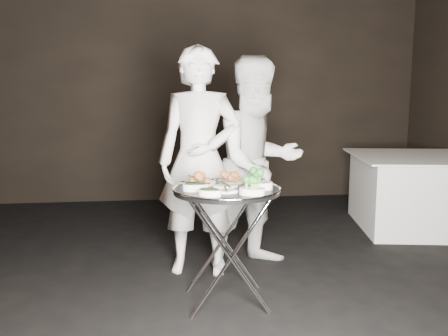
{
  "coord_description": "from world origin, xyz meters",
  "views": [
    {
      "loc": [
        -0.6,
        -3.15,
        1.47
      ],
      "look_at": [
        -0.18,
        0.18,
        0.95
      ],
      "focal_mm": 38.0,
      "sensor_mm": 36.0,
      "label": 1
    }
  ],
  "objects": [
    {
      "name": "floor",
      "position": [
        0.0,
        0.0,
        -0.03
      ],
      "size": [
        6.0,
        7.0,
        0.05
      ],
      "primitive_type": "cube",
      "color": "black",
      "rests_on": "ground"
    },
    {
      "name": "serving_utensils",
      "position": [
        -0.17,
        0.1,
        0.88
      ],
      "size": [
        0.59,
        0.45,
        0.01
      ],
      "color": "silver",
      "rests_on": "serving_tray"
    },
    {
      "name": "broccoli_bowl_b",
      "position": [
        -0.05,
        -0.2,
        0.86
      ],
      "size": [
        0.2,
        0.18,
        0.07
      ],
      "rotation": [
        0.0,
        0.0,
        -0.39
      ],
      "color": "white",
      "rests_on": "serving_tray"
    },
    {
      "name": "serving_tray",
      "position": [
        -0.18,
        0.03,
        0.82
      ],
      "size": [
        0.75,
        0.75,
        0.04
      ],
      "color": "black",
      "rests_on": "tray_stand"
    },
    {
      "name": "tray_stand",
      "position": [
        -0.18,
        0.03,
        0.46
      ],
      "size": [
        0.55,
        0.47,
        0.81
      ],
      "rotation": [
        0.0,
        0.0,
        -0.14
      ],
      "color": "silver",
      "rests_on": "floor"
    },
    {
      "name": "spinach_bowl_b",
      "position": [
        -0.32,
        -0.2,
        0.86
      ],
      "size": [
        0.18,
        0.15,
        0.06
      ],
      "rotation": [
        0.0,
        0.0,
        -0.42
      ],
      "color": "white",
      "rests_on": "serving_tray"
    },
    {
      "name": "waiter_right",
      "position": [
        0.18,
        0.76,
        0.9
      ],
      "size": [
        1.06,
        0.95,
        1.79
      ],
      "primitive_type": "imported",
      "rotation": [
        0.0,
        0.0,
        0.38
      ],
      "color": "silver",
      "rests_on": "floor"
    },
    {
      "name": "potato_plate_b",
      "position": [
        -0.12,
        0.24,
        0.86
      ],
      "size": [
        0.19,
        0.19,
        0.07
      ],
      "rotation": [
        0.0,
        0.0,
        0.11
      ],
      "color": "beige",
      "rests_on": "serving_tray"
    },
    {
      "name": "broccoli_bowl_a",
      "position": [
        0.03,
        -0.02,
        0.87
      ],
      "size": [
        0.22,
        0.18,
        0.08
      ],
      "rotation": [
        0.0,
        0.0,
        -0.19
      ],
      "color": "white",
      "rests_on": "serving_tray"
    },
    {
      "name": "spinach_bowl_a",
      "position": [
        -0.4,
        -0.02,
        0.86
      ],
      "size": [
        0.19,
        0.14,
        0.07
      ],
      "rotation": [
        0.0,
        0.0,
        -0.15
      ],
      "color": "white",
      "rests_on": "serving_tray"
    },
    {
      "name": "wall_back",
      "position": [
        0.0,
        3.52,
        1.5
      ],
      "size": [
        6.0,
        0.05,
        3.0
      ],
      "primitive_type": "cube",
      "color": "black",
      "rests_on": "floor"
    },
    {
      "name": "dining_table",
      "position": [
        2.19,
        1.68,
        0.41
      ],
      "size": [
        1.42,
        1.42,
        0.81
      ],
      "rotation": [
        0.0,
        0.0,
        -0.18
      ],
      "color": "white",
      "rests_on": "floor"
    },
    {
      "name": "waiter_left",
      "position": [
        -0.32,
        0.68,
        0.93
      ],
      "size": [
        0.75,
        0.57,
        1.87
      ],
      "primitive_type": "imported",
      "rotation": [
        0.0,
        0.0,
        -0.19
      ],
      "color": "silver",
      "rests_on": "floor"
    },
    {
      "name": "asparagus_plate_a",
      "position": [
        -0.19,
        0.05,
        0.85
      ],
      "size": [
        0.2,
        0.13,
        0.04
      ],
      "rotation": [
        0.0,
        0.0,
        0.17
      ],
      "color": "white",
      "rests_on": "serving_tray"
    },
    {
      "name": "potato_plate_a",
      "position": [
        -0.35,
        0.19,
        0.87
      ],
      "size": [
        0.22,
        0.22,
        0.08
      ],
      "rotation": [
        0.0,
        0.0,
        -0.28
      ],
      "color": "beige",
      "rests_on": "serving_tray"
    },
    {
      "name": "asparagus_plate_b",
      "position": [
        -0.21,
        -0.11,
        0.84
      ],
      "size": [
        0.16,
        0.1,
        0.03
      ],
      "rotation": [
        0.0,
        0.0,
        -0.05
      ],
      "color": "white",
      "rests_on": "serving_tray"
    },
    {
      "name": "greens_bowl",
      "position": [
        0.05,
        0.16,
        0.86
      ],
      "size": [
        0.12,
        0.12,
        0.07
      ],
      "rotation": [
        0.0,
        0.0,
        -0.15
      ],
      "color": "white",
      "rests_on": "serving_tray"
    }
  ]
}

